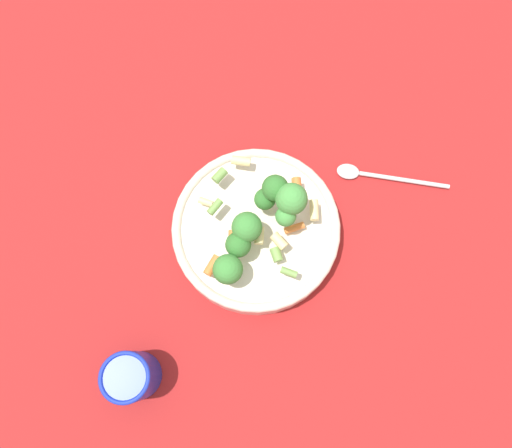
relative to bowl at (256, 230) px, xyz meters
The scene contains 5 objects.
ground_plane 0.03m from the bowl, ahead, with size 3.00×3.00×0.00m, color maroon.
bowl is the anchor object (origin of this frame).
pasta_salad 0.07m from the bowl, 117.12° to the left, with size 0.18×0.20×0.09m.
cup 0.27m from the bowl, 38.04° to the left, with size 0.07×0.07×0.08m.
spoon 0.21m from the bowl, 165.69° to the right, with size 0.17×0.08×0.01m.
Camera 1 is at (0.04, 0.18, 0.75)m, focal length 35.00 mm.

